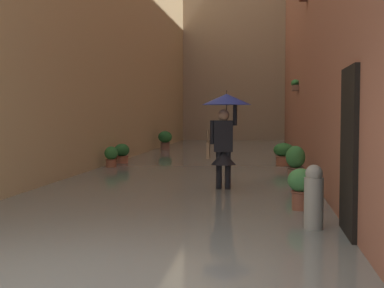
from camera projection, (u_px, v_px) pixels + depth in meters
The scene contains 11 objects.
ground_plane at pixel (210, 163), 17.44m from camera, with size 63.10×63.10×0.00m, color gray.
flood_water at pixel (210, 161), 17.44m from camera, with size 6.47×31.24×0.09m, color slate.
building_facade_far at pixel (234, 51), 30.52m from camera, with size 9.27×1.80×10.32m, color gray.
person_wading at pixel (225, 122), 10.78m from camera, with size 0.99×0.99×2.08m.
potted_plant_mid_left at pixel (284, 154), 15.65m from camera, with size 0.60×0.60×0.75m.
potted_plant_far_right at pixel (122, 154), 16.38m from camera, with size 0.46×0.46×0.69m.
potted_plant_near_left at pixel (301, 188), 8.45m from camera, with size 0.42×0.42×0.75m.
potted_plant_mid_right at pixel (111, 157), 15.13m from camera, with size 0.37×0.37×0.68m.
potted_plant_near_right at pixel (165, 140), 22.41m from camera, with size 0.58×0.58×0.87m.
potted_plant_far_left at pixel (295, 163), 11.97m from camera, with size 0.43×0.43×0.89m.
mooring_bollard at pixel (314, 200), 7.08m from camera, with size 0.26×0.26×0.94m.
Camera 1 is at (-1.77, 4.68, 1.62)m, focal length 50.14 mm.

